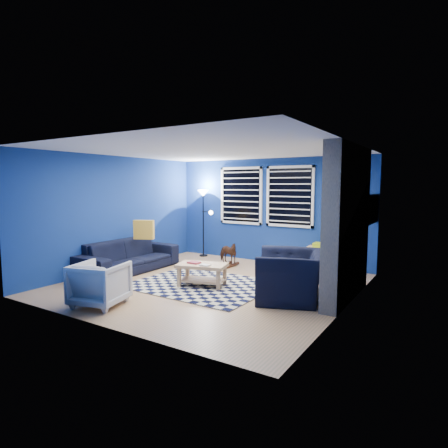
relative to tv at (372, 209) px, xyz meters
name	(u,v)px	position (x,y,z in m)	size (l,w,h in m)	color
floor	(210,284)	(-2.45, -2.00, -1.40)	(5.00, 5.00, 0.00)	tan
ceiling	(210,150)	(-2.45, -2.00, 1.10)	(5.00, 5.00, 0.00)	white
wall_back	(269,211)	(-2.45, 0.50, -0.15)	(5.00, 5.00, 0.00)	navy
wall_left	(117,213)	(-4.95, -2.00, -0.15)	(5.00, 5.00, 0.00)	navy
wall_right	(348,226)	(0.05, -2.00, -0.15)	(5.00, 5.00, 0.00)	navy
fireplace	(347,226)	(-0.09, -1.50, -0.20)	(0.65, 2.00, 2.50)	gray
window_left	(241,196)	(-3.20, 0.46, 0.20)	(1.17, 0.06, 1.42)	black
window_right	(290,197)	(-1.90, 0.46, 0.20)	(1.17, 0.06, 1.42)	black
tv	(372,209)	(0.00, 0.00, 0.00)	(0.07, 1.00, 0.58)	black
rug	(202,284)	(-2.56, -2.11, -1.39)	(2.50, 2.00, 0.02)	black
sofa	(129,256)	(-4.55, -2.04, -1.06)	(0.91, 2.33, 0.68)	black
armchair_big	(291,275)	(-0.83, -2.04, -1.01)	(1.05, 1.21, 0.78)	black
armchair_bent	(100,284)	(-3.21, -3.92, -1.06)	(0.73, 0.75, 0.68)	gray
rocking_horse	(228,253)	(-3.00, -0.49, -1.08)	(0.60, 0.27, 0.50)	#452D16
coffee_table	(202,270)	(-2.50, -2.19, -1.09)	(0.99, 0.73, 0.45)	tan
cabinet	(321,258)	(-1.04, 0.25, -1.13)	(0.66, 0.47, 0.61)	tan
floor_lamp	(204,202)	(-4.19, 0.25, 0.02)	(0.47, 0.29, 1.73)	black
throw_pillow	(144,230)	(-4.40, -1.73, -0.51)	(0.44, 0.13, 0.42)	gold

